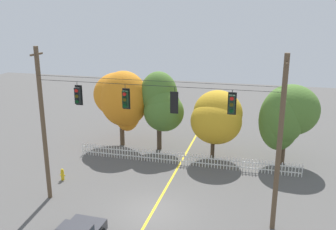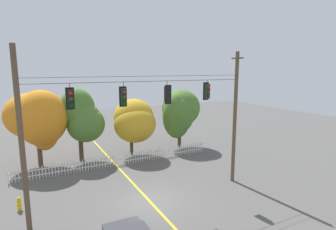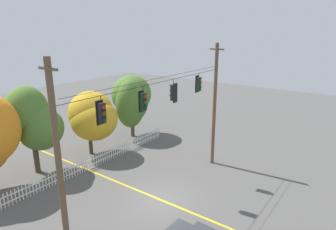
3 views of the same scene
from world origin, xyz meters
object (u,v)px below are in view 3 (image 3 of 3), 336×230
at_px(traffic_signal_southbound_primary, 199,84).
at_px(autumn_maple_mid, 35,121).
at_px(traffic_signal_westbound_side, 143,102).
at_px(autumn_maple_far_west, 132,99).
at_px(traffic_signal_eastbound_side, 102,113).
at_px(autumn_oak_far_east, 93,116).
at_px(traffic_signal_northbound_primary, 174,93).

xyz_separation_m(traffic_signal_southbound_primary, autumn_maple_mid, (-6.35, 9.62, -2.77)).
relative_size(traffic_signal_westbound_side, autumn_maple_far_west, 0.23).
xyz_separation_m(traffic_signal_eastbound_side, autumn_oak_far_east, (6.70, 8.92, -3.30)).
distance_m(traffic_signal_eastbound_side, autumn_oak_far_east, 11.64).
distance_m(traffic_signal_eastbound_side, traffic_signal_westbound_side, 2.82).
distance_m(autumn_maple_mid, autumn_oak_far_east, 4.66).
xyz_separation_m(traffic_signal_northbound_primary, autumn_oak_far_east, (1.15, 8.94, -3.28)).
bearing_deg(traffic_signal_northbound_primary, autumn_oak_far_east, 82.64).
xyz_separation_m(autumn_maple_mid, autumn_maple_far_west, (9.57, -0.44, -0.12)).
distance_m(traffic_signal_southbound_primary, autumn_maple_far_west, 10.15).
bearing_deg(traffic_signal_eastbound_side, traffic_signal_westbound_side, 0.00).
height_order(traffic_signal_northbound_primary, autumn_maple_far_west, traffic_signal_northbound_primary).
xyz_separation_m(autumn_oak_far_east, autumn_maple_far_west, (5.00, 0.26, 0.47)).
height_order(autumn_oak_far_east, autumn_maple_far_west, autumn_maple_far_west).
bearing_deg(traffic_signal_westbound_side, traffic_signal_southbound_primary, 0.00).
distance_m(traffic_signal_westbound_side, autumn_maple_mid, 10.01).
bearing_deg(traffic_signal_westbound_side, autumn_oak_far_east, 66.47).
relative_size(traffic_signal_westbound_side, autumn_oak_far_east, 0.26).
distance_m(traffic_signal_northbound_primary, autumn_oak_far_east, 9.59).
bearing_deg(autumn_maple_mid, traffic_signal_northbound_primary, -70.51).
height_order(autumn_maple_mid, autumn_oak_far_east, autumn_maple_mid).
bearing_deg(autumn_maple_far_west, traffic_signal_northbound_primary, -123.77).
bearing_deg(autumn_maple_far_west, autumn_maple_mid, 177.38).
distance_m(traffic_signal_eastbound_side, autumn_maple_far_west, 15.15).
relative_size(traffic_signal_northbound_primary, autumn_maple_mid, 0.22).
xyz_separation_m(autumn_maple_mid, autumn_oak_far_east, (4.57, -0.70, -0.59)).
height_order(autumn_maple_mid, autumn_maple_far_west, autumn_maple_mid).
xyz_separation_m(traffic_signal_northbound_primary, traffic_signal_southbound_primary, (2.93, 0.02, 0.08)).
height_order(traffic_signal_westbound_side, traffic_signal_southbound_primary, same).
bearing_deg(traffic_signal_northbound_primary, autumn_maple_far_west, 56.23).
bearing_deg(traffic_signal_southbound_primary, autumn_maple_far_west, 70.67).
relative_size(autumn_maple_mid, autumn_oak_far_east, 1.21).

